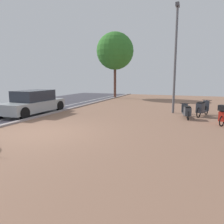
{
  "coord_description": "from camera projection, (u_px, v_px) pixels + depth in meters",
  "views": [
    {
      "loc": [
        5.32,
        -6.63,
        2.1
      ],
      "look_at": [
        2.78,
        0.07,
        0.96
      ],
      "focal_mm": 35.31,
      "sensor_mm": 36.0,
      "label": 1
    }
  ],
  "objects": [
    {
      "name": "scooter_mid",
      "position": [
        187.0,
        111.0,
        11.27
      ],
      "size": [
        0.65,
        1.77,
        0.72
      ],
      "color": "black",
      "rests_on": "ground"
    },
    {
      "name": "scooter_far",
      "position": [
        202.0,
        109.0,
        11.89
      ],
      "size": [
        0.81,
        1.69,
        0.86
      ],
      "color": "black",
      "rests_on": "ground"
    },
    {
      "name": "ground",
      "position": [
        76.0,
        138.0,
        7.82
      ],
      "size": [
        21.0,
        40.0,
        0.13
      ],
      "color": "#332F39"
    },
    {
      "name": "parked_car_near",
      "position": [
        33.0,
        103.0,
        12.72
      ],
      "size": [
        1.78,
        4.13,
        1.35
      ],
      "color": "#A1A7A8",
      "rests_on": "ground"
    },
    {
      "name": "street_tree",
      "position": [
        115.0,
        51.0,
        21.89
      ],
      "size": [
        3.69,
        3.69,
        6.52
      ],
      "color": "brown",
      "rests_on": "ground"
    },
    {
      "name": "lamp_post",
      "position": [
        175.0,
        54.0,
        12.54
      ],
      "size": [
        0.2,
        0.52,
        6.13
      ],
      "color": "slate",
      "rests_on": "ground"
    }
  ]
}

